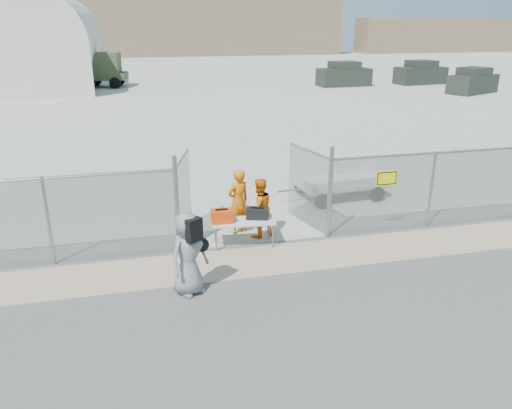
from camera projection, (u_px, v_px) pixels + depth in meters
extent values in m
plane|color=#4D4C4C|center=(276.00, 280.00, 11.30)|extent=(160.00, 160.00, 0.00)
cube|color=#A9AC9C|center=(163.00, 80.00, 49.63)|extent=(160.00, 80.00, 0.01)
cube|color=tan|center=(265.00, 260.00, 12.21)|extent=(44.00, 1.60, 0.01)
cube|color=#E34309|center=(222.00, 216.00, 12.65)|extent=(0.53, 0.36, 0.33)
cube|color=black|center=(257.00, 213.00, 12.91)|extent=(0.64, 0.49, 0.27)
imported|color=orange|center=(238.00, 202.00, 13.51)|extent=(0.78, 0.65, 1.82)
imported|color=orange|center=(259.00, 208.00, 13.29)|extent=(0.96, 0.85, 1.64)
imported|color=gray|center=(188.00, 254.00, 10.47)|extent=(1.07, 0.98, 1.83)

